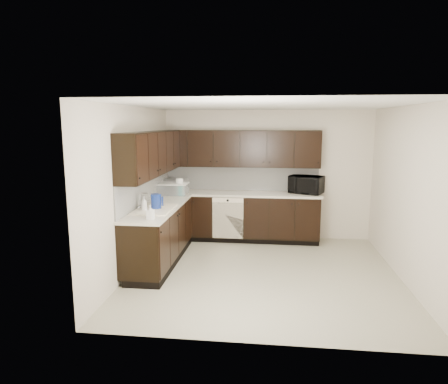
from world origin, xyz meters
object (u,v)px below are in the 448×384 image
at_px(toaster_oven, 176,185).
at_px(storage_bin, 173,189).
at_px(sink, 154,214).
at_px(blue_pitcher, 156,202).
at_px(microwave, 306,185).

xyz_separation_m(toaster_oven, storage_bin, (0.03, -0.33, -0.02)).
xyz_separation_m(sink, storage_bin, (-0.04, 1.36, 0.16)).
bearing_deg(toaster_oven, blue_pitcher, -65.79).
relative_size(microwave, toaster_oven, 1.53).
bearing_deg(toaster_oven, microwave, 22.88).
bearing_deg(sink, microwave, 36.09).
bearing_deg(microwave, toaster_oven, -154.72).
height_order(toaster_oven, storage_bin, toaster_oven).
height_order(microwave, toaster_oven, microwave).
distance_m(sink, toaster_oven, 1.71).
distance_m(microwave, blue_pitcher, 2.97).
height_order(microwave, storage_bin, microwave).
bearing_deg(storage_bin, microwave, 9.43).
xyz_separation_m(sink, blue_pitcher, (0.02, 0.04, 0.18)).
xyz_separation_m(microwave, toaster_oven, (-2.50, -0.08, -0.04)).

